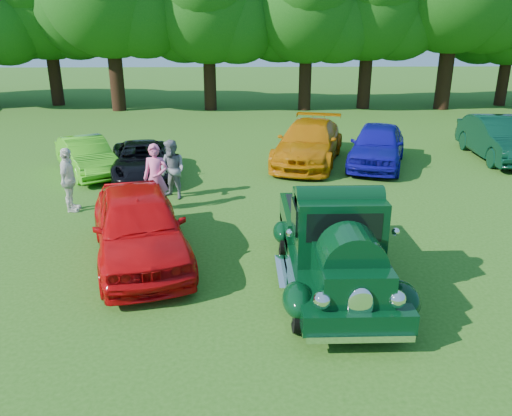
{
  "coord_description": "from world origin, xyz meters",
  "views": [
    {
      "loc": [
        -0.58,
        -9.58,
        5.01
      ],
      "look_at": [
        -0.26,
        1.2,
        1.1
      ],
      "focal_mm": 35.0,
      "sensor_mm": 36.0,
      "label": 1
    }
  ],
  "objects_px": {
    "back_car_orange": "(309,143)",
    "back_car_green": "(500,138)",
    "back_car_black": "(142,160)",
    "spectator_white": "(69,180)",
    "red_convertible": "(139,226)",
    "back_car_lime": "(87,156)",
    "hero_pickup": "(334,245)",
    "back_car_blue": "(377,145)",
    "spectator_grey": "(172,170)",
    "spectator_pink": "(156,178)"
  },
  "relations": [
    {
      "from": "back_car_green",
      "to": "spectator_grey",
      "type": "bearing_deg",
      "value": -156.1
    },
    {
      "from": "back_car_black",
      "to": "spectator_white",
      "type": "height_order",
      "value": "spectator_white"
    },
    {
      "from": "spectator_pink",
      "to": "spectator_grey",
      "type": "relative_size",
      "value": 1.07
    },
    {
      "from": "back_car_black",
      "to": "back_car_orange",
      "type": "height_order",
      "value": "back_car_orange"
    },
    {
      "from": "red_convertible",
      "to": "back_car_orange",
      "type": "height_order",
      "value": "red_convertible"
    },
    {
      "from": "hero_pickup",
      "to": "back_car_orange",
      "type": "distance_m",
      "value": 9.79
    },
    {
      "from": "back_car_green",
      "to": "spectator_white",
      "type": "distance_m",
      "value": 16.25
    },
    {
      "from": "back_car_orange",
      "to": "back_car_green",
      "type": "height_order",
      "value": "back_car_green"
    },
    {
      "from": "back_car_lime",
      "to": "back_car_green",
      "type": "bearing_deg",
      "value": -24.19
    },
    {
      "from": "back_car_orange",
      "to": "spectator_pink",
      "type": "bearing_deg",
      "value": -117.35
    },
    {
      "from": "red_convertible",
      "to": "back_car_lime",
      "type": "height_order",
      "value": "red_convertible"
    },
    {
      "from": "hero_pickup",
      "to": "spectator_white",
      "type": "relative_size",
      "value": 2.75
    },
    {
      "from": "red_convertible",
      "to": "back_car_black",
      "type": "height_order",
      "value": "red_convertible"
    },
    {
      "from": "back_car_blue",
      "to": "spectator_white",
      "type": "bearing_deg",
      "value": -135.56
    },
    {
      "from": "hero_pickup",
      "to": "back_car_green",
      "type": "relative_size",
      "value": 1.0
    },
    {
      "from": "hero_pickup",
      "to": "red_convertible",
      "type": "distance_m",
      "value": 4.37
    },
    {
      "from": "spectator_white",
      "to": "back_car_black",
      "type": "bearing_deg",
      "value": -25.88
    },
    {
      "from": "back_car_blue",
      "to": "hero_pickup",
      "type": "bearing_deg",
      "value": -90.21
    },
    {
      "from": "hero_pickup",
      "to": "back_car_orange",
      "type": "relative_size",
      "value": 0.92
    },
    {
      "from": "spectator_grey",
      "to": "back_car_blue",
      "type": "bearing_deg",
      "value": 61.66
    },
    {
      "from": "back_car_black",
      "to": "back_car_green",
      "type": "height_order",
      "value": "back_car_green"
    },
    {
      "from": "spectator_pink",
      "to": "hero_pickup",
      "type": "bearing_deg",
      "value": -42.24
    },
    {
      "from": "back_car_lime",
      "to": "back_car_blue",
      "type": "distance_m",
      "value": 10.76
    },
    {
      "from": "back_car_orange",
      "to": "spectator_pink",
      "type": "relative_size",
      "value": 2.82
    },
    {
      "from": "hero_pickup",
      "to": "back_car_green",
      "type": "height_order",
      "value": "hero_pickup"
    },
    {
      "from": "red_convertible",
      "to": "back_car_green",
      "type": "relative_size",
      "value": 0.95
    },
    {
      "from": "back_car_lime",
      "to": "spectator_white",
      "type": "bearing_deg",
      "value": -111.12
    },
    {
      "from": "back_car_orange",
      "to": "spectator_pink",
      "type": "xyz_separation_m",
      "value": [
        -5.05,
        -5.28,
        0.18
      ]
    },
    {
      "from": "back_car_black",
      "to": "spectator_white",
      "type": "xyz_separation_m",
      "value": [
        -1.41,
        -3.41,
        0.32
      ]
    },
    {
      "from": "spectator_grey",
      "to": "spectator_white",
      "type": "relative_size",
      "value": 0.98
    },
    {
      "from": "back_car_orange",
      "to": "back_car_blue",
      "type": "height_order",
      "value": "back_car_blue"
    },
    {
      "from": "back_car_lime",
      "to": "back_car_blue",
      "type": "bearing_deg",
      "value": -26.03
    },
    {
      "from": "spectator_grey",
      "to": "back_car_lime",
      "type": "bearing_deg",
      "value": 175.8
    },
    {
      "from": "red_convertible",
      "to": "spectator_white",
      "type": "distance_m",
      "value": 4.19
    },
    {
      "from": "back_car_black",
      "to": "back_car_green",
      "type": "distance_m",
      "value": 14.01
    },
    {
      "from": "back_car_orange",
      "to": "back_car_green",
      "type": "relative_size",
      "value": 1.08
    },
    {
      "from": "hero_pickup",
      "to": "back_car_green",
      "type": "bearing_deg",
      "value": 50.21
    },
    {
      "from": "back_car_green",
      "to": "spectator_grey",
      "type": "distance_m",
      "value": 13.24
    },
    {
      "from": "spectator_pink",
      "to": "back_car_orange",
      "type": "bearing_deg",
      "value": 50.19
    },
    {
      "from": "back_car_lime",
      "to": "back_car_green",
      "type": "xyz_separation_m",
      "value": [
        15.88,
        1.74,
        0.18
      ]
    },
    {
      "from": "back_car_lime",
      "to": "spectator_grey",
      "type": "relative_size",
      "value": 2.19
    },
    {
      "from": "spectator_white",
      "to": "hero_pickup",
      "type": "bearing_deg",
      "value": -127.23
    },
    {
      "from": "spectator_grey",
      "to": "hero_pickup",
      "type": "bearing_deg",
      "value": -19.51
    },
    {
      "from": "hero_pickup",
      "to": "back_car_black",
      "type": "relative_size",
      "value": 1.17
    },
    {
      "from": "back_car_green",
      "to": "spectator_pink",
      "type": "height_order",
      "value": "spectator_pink"
    },
    {
      "from": "hero_pickup",
      "to": "back_car_blue",
      "type": "xyz_separation_m",
      "value": [
        3.3,
        9.24,
        -0.06
      ]
    },
    {
      "from": "back_car_lime",
      "to": "spectator_white",
      "type": "relative_size",
      "value": 2.15
    },
    {
      "from": "hero_pickup",
      "to": "spectator_grey",
      "type": "bearing_deg",
      "value": 125.41
    },
    {
      "from": "back_car_orange",
      "to": "back_car_blue",
      "type": "distance_m",
      "value": 2.6
    },
    {
      "from": "red_convertible",
      "to": "back_car_black",
      "type": "bearing_deg",
      "value": 83.94
    }
  ]
}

